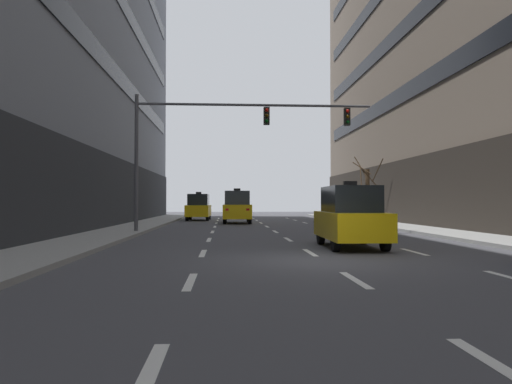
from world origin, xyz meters
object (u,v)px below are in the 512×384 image
at_px(taxi_driving_2, 350,217).
at_px(street_tree_0, 367,192).
at_px(taxi_driving_0, 237,207).
at_px(traffic_signal_0, 222,131).
at_px(taxi_driving_1, 199,207).

relative_size(taxi_driving_2, street_tree_0, 0.92).
bearing_deg(taxi_driving_0, street_tree_0, -6.93).
relative_size(taxi_driving_0, taxi_driving_2, 1.12).
bearing_deg(traffic_signal_0, taxi_driving_0, 84.95).
relative_size(taxi_driving_1, traffic_signal_0, 0.39).
distance_m(taxi_driving_2, street_tree_0, 18.34).
relative_size(taxi_driving_0, taxi_driving_1, 1.06).
bearing_deg(traffic_signal_0, taxi_driving_1, 96.97).
bearing_deg(taxi_driving_1, taxi_driving_0, -61.27).
bearing_deg(taxi_driving_2, taxi_driving_1, 104.74).
xyz_separation_m(taxi_driving_1, taxi_driving_2, (6.31, -23.97, -0.06)).
xyz_separation_m(traffic_signal_0, street_tree_0, (10.02, 10.02, -2.70)).
bearing_deg(street_tree_0, taxi_driving_0, 173.07).
xyz_separation_m(taxi_driving_1, traffic_signal_0, (2.03, -16.62, 3.80)).
distance_m(taxi_driving_1, street_tree_0, 13.78).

